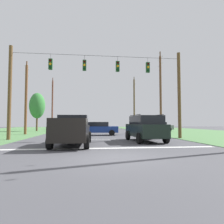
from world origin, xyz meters
name	(u,v)px	position (x,y,z in m)	size (l,w,h in m)	color
ground_plane	(115,158)	(0.00, 0.00, 0.00)	(120.00, 120.00, 0.00)	#47474C
shoulder_grass_right	(215,134)	(14.70, 15.00, 0.01)	(16.00, 80.00, 0.03)	#4E7B46
stop_bar_stripe	(108,148)	(0.00, 3.01, 0.00)	(12.73, 0.45, 0.01)	white
lane_dash_0	(102,139)	(0.00, 9.01, 0.00)	(0.15, 2.50, 0.01)	white
lane_dash_1	(98,135)	(0.00, 15.04, 0.00)	(0.15, 2.50, 0.01)	white
lane_dash_2	(96,132)	(0.00, 22.77, 0.00)	(0.15, 2.50, 0.01)	white
lane_dash_3	(94,129)	(0.00, 32.80, 0.00)	(0.15, 2.50, 0.01)	white
overhead_signal_span	(99,89)	(-0.24, 9.23, 4.49)	(15.37, 0.31, 8.05)	brown
pickup_truck	(73,130)	(-2.16, 4.77, 0.97)	(2.44, 5.47, 1.95)	black
suv_black	(145,128)	(3.23, 6.69, 1.06)	(2.40, 4.89, 2.05)	black
distant_car_crossing_white	(90,127)	(-0.99, 24.32, 0.79)	(4.45, 2.34, 1.52)	silver
distant_car_oncoming	(99,128)	(0.08, 14.63, 0.79)	(4.43, 2.29, 1.52)	navy
distant_car_far_parked	(159,127)	(10.38, 23.16, 0.79)	(4.45, 2.34, 1.52)	slate
utility_pole_mid_right	(161,92)	(8.68, 17.79, 5.61)	(0.30, 1.81, 11.33)	brown
utility_pole_far_right	(134,103)	(8.63, 33.61, 5.66)	(0.33, 1.97, 11.41)	brown
utility_pole_mid_left	(26,98)	(-8.77, 16.76, 4.47)	(0.31, 1.67, 9.01)	brown
utility_pole_far_left	(52,104)	(-8.83, 34.48, 5.32)	(0.32, 1.76, 11.01)	brown
tree_roadside_right	(37,106)	(-9.73, 25.82, 4.25)	(2.55, 2.55, 6.40)	brown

